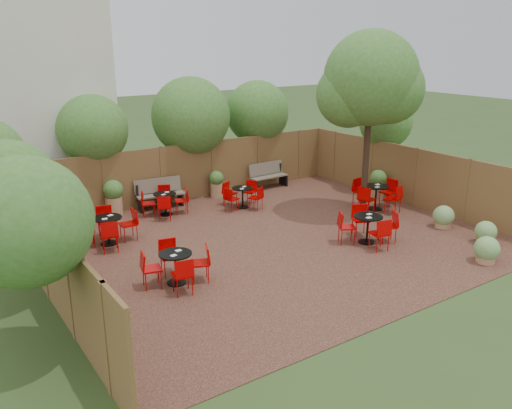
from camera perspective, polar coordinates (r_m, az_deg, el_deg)
ground at (r=14.92m, az=1.56°, el=-4.04°), size 80.00×80.00×0.00m
courtyard_paving at (r=14.92m, az=1.56°, el=-4.01°), size 12.00×10.00×0.02m
fence_back at (r=18.71m, az=-7.38°, el=3.52°), size 12.00×0.08×2.00m
fence_left at (r=12.30m, az=-21.86°, el=-5.20°), size 0.08×10.00×2.00m
fence_right at (r=18.61m, az=16.80°, el=2.82°), size 0.08×10.00×2.00m
neighbour_building at (r=19.65m, az=-23.95°, el=11.74°), size 5.00×4.00×8.00m
overhang_foliage at (r=16.51m, az=-9.24°, el=7.62°), size 15.36×10.62×2.80m
courtyard_tree at (r=16.78m, az=12.33°, el=12.62°), size 2.97×2.91×5.77m
park_bench_left at (r=17.99m, az=-10.41°, el=1.25°), size 1.65×0.71×0.99m
park_bench_right at (r=20.12m, az=1.26°, el=3.22°), size 1.57×0.56×0.96m
bistro_tables at (r=15.51m, az=-0.55°, el=-1.35°), size 10.12×6.99×0.94m
planters at (r=17.41m, az=-8.04°, el=1.08°), size 11.75×4.14×1.17m
low_shrubs at (r=15.79m, az=22.17°, el=-2.83°), size 1.92×2.91×0.69m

